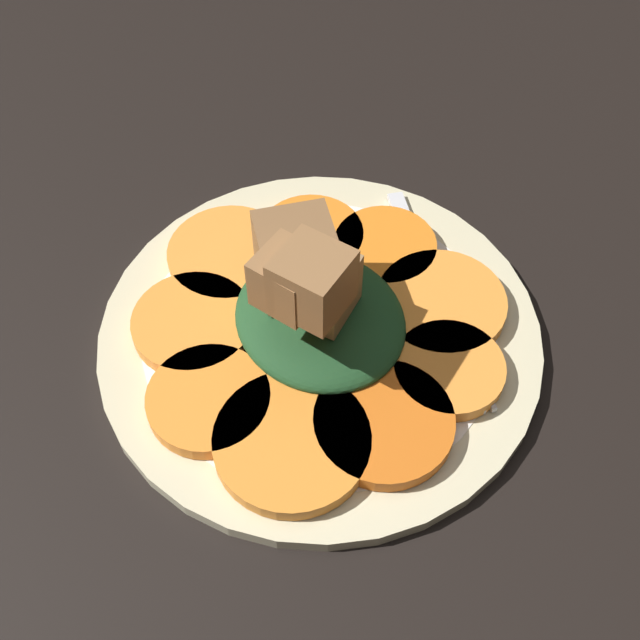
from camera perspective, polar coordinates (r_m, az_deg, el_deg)
table_slab at (r=51.68cm, az=-0.00°, el=-2.05°), size 120.00×120.00×2.00cm
plate at (r=50.44cm, az=-0.00°, el=-1.07°), size 27.64×27.64×1.05cm
carrot_slice_0 at (r=54.22cm, az=-0.64°, el=5.93°), size 7.06×7.06×1.00cm
carrot_slice_1 at (r=53.51cm, az=-6.48°, el=4.64°), size 8.11×8.11×1.00cm
carrot_slice_2 at (r=50.25cm, az=-9.03°, el=-0.24°), size 7.56×7.56×1.00cm
carrot_slice_3 at (r=47.03cm, az=-7.93°, el=-5.64°), size 7.23×7.23×1.00cm
carrot_slice_4 at (r=45.28cm, az=-2.00°, el=-8.64°), size 8.91×8.91×1.00cm
carrot_slice_5 at (r=45.98cm, az=4.55°, el=-7.28°), size 8.06×8.06×1.00cm
carrot_slice_6 at (r=48.31cm, az=9.15°, el=-3.49°), size 6.66×6.66×1.00cm
carrot_slice_7 at (r=51.13cm, az=8.59°, el=1.16°), size 8.23×8.23×1.00cm
carrot_slice_8 at (r=53.75cm, az=4.64°, el=5.15°), size 6.85×6.85×1.00cm
center_pile at (r=47.40cm, az=-0.54°, el=1.53°), size 11.20×10.08×9.57cm
fork at (r=51.70cm, az=8.11°, el=1.51°), size 17.40×8.79×0.40cm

